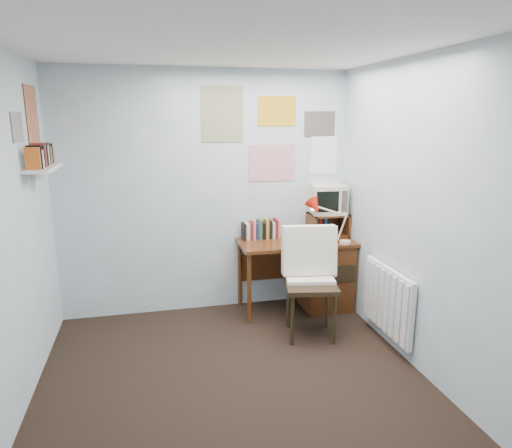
{
  "coord_description": "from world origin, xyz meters",
  "views": [
    {
      "loc": [
        -0.57,
        -2.9,
        2.03
      ],
      "look_at": [
        0.36,
        1.03,
        1.07
      ],
      "focal_mm": 32.0,
      "sensor_mm": 36.0,
      "label": 1
    }
  ],
  "objects": [
    {
      "name": "posters_back",
      "position": [
        0.7,
        1.74,
        1.85
      ],
      "size": [
        1.2,
        0.01,
        0.9
      ],
      "primitive_type": "cube",
      "color": "white",
      "rests_on": "back_wall"
    },
    {
      "name": "ceiling",
      "position": [
        0.0,
        0.0,
        2.5
      ],
      "size": [
        3.0,
        3.5,
        0.02
      ],
      "primitive_type": "cube",
      "color": "white",
      "rests_on": "back_wall"
    },
    {
      "name": "tv_riser",
      "position": [
        1.29,
        1.59,
        0.89
      ],
      "size": [
        0.4,
        0.3,
        0.25
      ],
      "primitive_type": "cube",
      "color": "#532A13",
      "rests_on": "desk"
    },
    {
      "name": "ground",
      "position": [
        0.0,
        0.0,
        0.0
      ],
      "size": [
        3.5,
        3.5,
        0.0
      ],
      "primitive_type": "plane",
      "color": "black",
      "rests_on": "ground"
    },
    {
      "name": "book_row",
      "position": [
        0.66,
        1.66,
        0.87
      ],
      "size": [
        0.6,
        0.14,
        0.22
      ],
      "primitive_type": "cube",
      "color": "#532A13",
      "rests_on": "desk"
    },
    {
      "name": "desk_chair",
      "position": [
        0.84,
        0.85,
        0.5
      ],
      "size": [
        0.6,
        0.58,
        1.0
      ],
      "primitive_type": "cube",
      "rotation": [
        0.0,
        0.0,
        -0.2
      ],
      "color": "black",
      "rests_on": "ground"
    },
    {
      "name": "crt_tv",
      "position": [
        1.29,
        1.61,
        1.18
      ],
      "size": [
        0.4,
        0.37,
        0.34
      ],
      "primitive_type": "cube",
      "rotation": [
        0.0,
        0.0,
        -0.13
      ],
      "color": "beige",
      "rests_on": "tv_riser"
    },
    {
      "name": "wall_shelf",
      "position": [
        -1.4,
        1.1,
        1.62
      ],
      "size": [
        0.2,
        0.62,
        0.24
      ],
      "primitive_type": "cube",
      "color": "white",
      "rests_on": "left_wall"
    },
    {
      "name": "radiator",
      "position": [
        1.46,
        0.55,
        0.42
      ],
      "size": [
        0.09,
        0.8,
        0.6
      ],
      "primitive_type": "cube",
      "color": "white",
      "rests_on": "right_wall"
    },
    {
      "name": "desk",
      "position": [
        1.17,
        1.48,
        0.41
      ],
      "size": [
        1.2,
        0.55,
        0.76
      ],
      "color": "#532A13",
      "rests_on": "ground"
    },
    {
      "name": "right_wall",
      "position": [
        1.5,
        0.0,
        1.25
      ],
      "size": [
        0.02,
        3.5,
        2.5
      ],
      "primitive_type": "cube",
      "color": "silver",
      "rests_on": "ground"
    },
    {
      "name": "desk_lamp",
      "position": [
        1.35,
        1.26,
        0.97
      ],
      "size": [
        0.3,
        0.26,
        0.41
      ],
      "primitive_type": "cube",
      "rotation": [
        0.0,
        0.0,
        -0.05
      ],
      "color": "red",
      "rests_on": "desk"
    },
    {
      "name": "posters_left",
      "position": [
        -1.49,
        1.1,
        2.0
      ],
      "size": [
        0.01,
        0.7,
        0.6
      ],
      "primitive_type": "cube",
      "color": "white",
      "rests_on": "left_wall"
    },
    {
      "name": "back_wall",
      "position": [
        0.0,
        1.75,
        1.25
      ],
      "size": [
        3.0,
        0.02,
        2.5
      ],
      "primitive_type": "cube",
      "color": "silver",
      "rests_on": "ground"
    }
  ]
}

